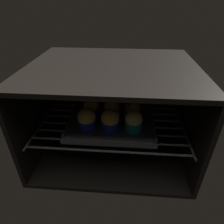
{
  "coord_description": "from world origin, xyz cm",
  "views": [
    {
      "loc": [
        4.96,
        -42.68,
        56.78
      ],
      "look_at": [
        0.0,
        20.69,
        17.46
      ],
      "focal_mm": 31.07,
      "sensor_mm": 36.0,
      "label": 1
    }
  ],
  "objects_px": {
    "muffin_row0_col2": "(134,121)",
    "muffin_row0_col0": "(87,119)",
    "muffin_row1_col0": "(92,108)",
    "muffin_row2_col2": "(132,100)",
    "baking_tray": "(112,118)",
    "muffin_row1_col1": "(113,109)",
    "muffin_row0_col1": "(109,121)",
    "muffin_row2_col1": "(114,98)",
    "muffin_row1_col2": "(132,110)",
    "muffin_row2_col0": "(94,98)"
  },
  "relations": [
    {
      "from": "muffin_row1_col1",
      "to": "muffin_row2_col0",
      "type": "bearing_deg",
      "value": 135.2
    },
    {
      "from": "muffin_row0_col1",
      "to": "muffin_row2_col2",
      "type": "height_order",
      "value": "muffin_row0_col1"
    },
    {
      "from": "muffin_row0_col0",
      "to": "muffin_row0_col1",
      "type": "xyz_separation_m",
      "value": [
        0.08,
        -0.0,
        0.0
      ]
    },
    {
      "from": "muffin_row0_col0",
      "to": "muffin_row0_col1",
      "type": "distance_m",
      "value": 0.08
    },
    {
      "from": "muffin_row2_col0",
      "to": "muffin_row2_col2",
      "type": "distance_m",
      "value": 0.16
    },
    {
      "from": "muffin_row0_col2",
      "to": "muffin_row2_col0",
      "type": "bearing_deg",
      "value": 135.21
    },
    {
      "from": "muffin_row0_col1",
      "to": "muffin_row0_col2",
      "type": "relative_size",
      "value": 1.03
    },
    {
      "from": "baking_tray",
      "to": "muffin_row0_col0",
      "type": "relative_size",
      "value": 4.05
    },
    {
      "from": "muffin_row0_col2",
      "to": "muffin_row2_col0",
      "type": "height_order",
      "value": "muffin_row0_col2"
    },
    {
      "from": "muffin_row1_col2",
      "to": "muffin_row2_col0",
      "type": "bearing_deg",
      "value": 152.06
    },
    {
      "from": "baking_tray",
      "to": "muffin_row1_col1",
      "type": "bearing_deg",
      "value": -24.75
    },
    {
      "from": "muffin_row0_col0",
      "to": "muffin_row1_col2",
      "type": "distance_m",
      "value": 0.18
    },
    {
      "from": "muffin_row1_col0",
      "to": "muffin_row1_col1",
      "type": "distance_m",
      "value": 0.08
    },
    {
      "from": "muffin_row1_col0",
      "to": "muffin_row2_col2",
      "type": "distance_m",
      "value": 0.18
    },
    {
      "from": "muffin_row0_col0",
      "to": "muffin_row2_col0",
      "type": "distance_m",
      "value": 0.16
    },
    {
      "from": "muffin_row1_col2",
      "to": "muffin_row2_col0",
      "type": "xyz_separation_m",
      "value": [
        -0.16,
        0.09,
        -0.0
      ]
    },
    {
      "from": "muffin_row0_col0",
      "to": "muffin_row1_col2",
      "type": "height_order",
      "value": "muffin_row0_col0"
    },
    {
      "from": "baking_tray",
      "to": "muffin_row1_col0",
      "type": "xyz_separation_m",
      "value": [
        -0.08,
        -0.0,
        0.04
      ]
    },
    {
      "from": "baking_tray",
      "to": "muffin_row2_col2",
      "type": "relative_size",
      "value": 3.99
    },
    {
      "from": "muffin_row1_col0",
      "to": "muffin_row2_col0",
      "type": "height_order",
      "value": "muffin_row1_col0"
    },
    {
      "from": "muffin_row0_col1",
      "to": "muffin_row2_col1",
      "type": "height_order",
      "value": "same"
    },
    {
      "from": "muffin_row0_col0",
      "to": "muffin_row2_col2",
      "type": "height_order",
      "value": "muffin_row2_col2"
    },
    {
      "from": "muffin_row0_col1",
      "to": "muffin_row2_col2",
      "type": "xyz_separation_m",
      "value": [
        0.08,
        0.16,
        -0.0
      ]
    },
    {
      "from": "muffin_row0_col0",
      "to": "muffin_row1_col2",
      "type": "bearing_deg",
      "value": 26.07
    },
    {
      "from": "baking_tray",
      "to": "muffin_row1_col0",
      "type": "distance_m",
      "value": 0.09
    },
    {
      "from": "muffin_row2_col2",
      "to": "baking_tray",
      "type": "bearing_deg",
      "value": -134.84
    },
    {
      "from": "muffin_row2_col2",
      "to": "muffin_row0_col2",
      "type": "bearing_deg",
      "value": -89.05
    },
    {
      "from": "muffin_row0_col2",
      "to": "muffin_row0_col1",
      "type": "bearing_deg",
      "value": -176.87
    },
    {
      "from": "muffin_row0_col2",
      "to": "muffin_row2_col1",
      "type": "relative_size",
      "value": 0.97
    },
    {
      "from": "muffin_row2_col0",
      "to": "muffin_row2_col1",
      "type": "xyz_separation_m",
      "value": [
        0.09,
        -0.0,
        0.0
      ]
    },
    {
      "from": "muffin_row0_col1",
      "to": "muffin_row2_col0",
      "type": "distance_m",
      "value": 0.19
    },
    {
      "from": "muffin_row1_col0",
      "to": "muffin_row2_col1",
      "type": "relative_size",
      "value": 0.99
    },
    {
      "from": "muffin_row2_col0",
      "to": "muffin_row0_col2",
      "type": "bearing_deg",
      "value": -44.79
    },
    {
      "from": "muffin_row0_col0",
      "to": "muffin_row0_col1",
      "type": "height_order",
      "value": "muffin_row0_col1"
    },
    {
      "from": "muffin_row2_col2",
      "to": "muffin_row0_col0",
      "type": "bearing_deg",
      "value": -135.67
    },
    {
      "from": "baking_tray",
      "to": "muffin_row1_col0",
      "type": "bearing_deg",
      "value": -178.22
    },
    {
      "from": "muffin_row0_col0",
      "to": "muffin_row2_col0",
      "type": "xyz_separation_m",
      "value": [
        -0.0,
        0.16,
        -0.0
      ]
    },
    {
      "from": "baking_tray",
      "to": "muffin_row0_col2",
      "type": "distance_m",
      "value": 0.12
    },
    {
      "from": "muffin_row0_col1",
      "to": "muffin_row1_col0",
      "type": "bearing_deg",
      "value": 133.33
    },
    {
      "from": "muffin_row0_col2",
      "to": "muffin_row0_col0",
      "type": "bearing_deg",
      "value": -179.94
    },
    {
      "from": "muffin_row0_col2",
      "to": "muffin_row2_col2",
      "type": "height_order",
      "value": "muffin_row2_col2"
    },
    {
      "from": "muffin_row1_col1",
      "to": "muffin_row1_col2",
      "type": "distance_m",
      "value": 0.07
    },
    {
      "from": "muffin_row0_col2",
      "to": "muffin_row1_col2",
      "type": "relative_size",
      "value": 1.07
    },
    {
      "from": "muffin_row0_col0",
      "to": "muffin_row1_col0",
      "type": "height_order",
      "value": "muffin_row1_col0"
    },
    {
      "from": "muffin_row0_col0",
      "to": "muffin_row2_col0",
      "type": "height_order",
      "value": "muffin_row0_col0"
    },
    {
      "from": "baking_tray",
      "to": "muffin_row2_col2",
      "type": "distance_m",
      "value": 0.12
    },
    {
      "from": "muffin_row0_col0",
      "to": "muffin_row0_col2",
      "type": "bearing_deg",
      "value": 0.06
    },
    {
      "from": "muffin_row0_col1",
      "to": "muffin_row1_col0",
      "type": "xyz_separation_m",
      "value": [
        -0.08,
        0.08,
        -0.0
      ]
    },
    {
      "from": "baking_tray",
      "to": "muffin_row2_col1",
      "type": "bearing_deg",
      "value": 87.57
    },
    {
      "from": "muffin_row2_col2",
      "to": "muffin_row1_col1",
      "type": "bearing_deg",
      "value": -132.76
    }
  ]
}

